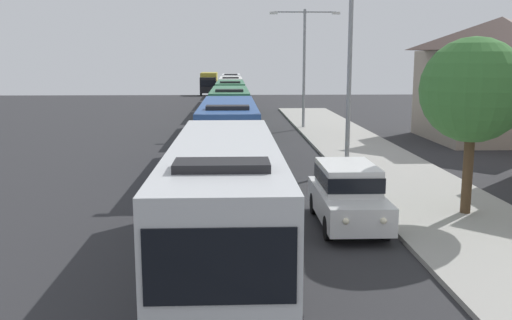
% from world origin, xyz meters
% --- Properties ---
extents(bus_lead, '(2.58, 10.78, 3.21)m').
position_xyz_m(bus_lead, '(-1.30, 10.63, 1.69)').
color(bus_lead, silver).
rests_on(bus_lead, ground_plane).
extents(bus_second_in_line, '(2.58, 10.90, 3.21)m').
position_xyz_m(bus_second_in_line, '(-1.30, 23.41, 1.69)').
color(bus_second_in_line, '#284C8C').
rests_on(bus_second_in_line, ground_plane).
extents(bus_middle, '(2.58, 10.87, 3.21)m').
position_xyz_m(bus_middle, '(-1.30, 36.24, 1.69)').
color(bus_middle, '#33724C').
rests_on(bus_middle, ground_plane).
extents(bus_fourth_in_line, '(2.58, 11.27, 3.21)m').
position_xyz_m(bus_fourth_in_line, '(-1.30, 49.77, 1.69)').
color(bus_fourth_in_line, '#33724C').
rests_on(bus_fourth_in_line, ground_plane).
extents(bus_rear, '(2.58, 12.24, 3.21)m').
position_xyz_m(bus_rear, '(-1.30, 62.55, 1.69)').
color(bus_rear, silver).
rests_on(bus_rear, ground_plane).
extents(bus_tail_end, '(2.58, 11.79, 3.21)m').
position_xyz_m(bus_tail_end, '(-1.30, 76.61, 1.69)').
color(bus_tail_end, silver).
rests_on(bus_tail_end, ground_plane).
extents(white_suv, '(1.86, 4.58, 1.90)m').
position_xyz_m(white_suv, '(2.40, 13.97, 1.03)').
color(white_suv, white).
rests_on(white_suv, ground_plane).
extents(box_truck_oncoming, '(2.35, 8.33, 3.15)m').
position_xyz_m(box_truck_oncoming, '(-4.60, 82.29, 1.72)').
color(box_truck_oncoming, black).
rests_on(box_truck_oncoming, ground_plane).
extents(streetlamp_mid, '(5.20, 0.28, 8.19)m').
position_xyz_m(streetlamp_mid, '(4.10, 22.45, 5.12)').
color(streetlamp_mid, gray).
rests_on(streetlamp_mid, sidewalk).
extents(streetlamp_far, '(5.04, 0.28, 8.45)m').
position_xyz_m(streetlamp_far, '(4.10, 38.56, 5.25)').
color(streetlamp_far, gray).
rests_on(streetlamp_far, sidewalk).
extents(roadside_tree, '(3.30, 3.30, 5.60)m').
position_xyz_m(roadside_tree, '(6.41, 14.70, 4.09)').
color(roadside_tree, '#4C3823').
rests_on(roadside_tree, sidewalk).
extents(house_distant_gabled, '(8.49, 8.53, 7.65)m').
position_xyz_m(house_distant_gabled, '(15.47, 32.21, 3.90)').
color(house_distant_gabled, gray).
rests_on(house_distant_gabled, ground_plane).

